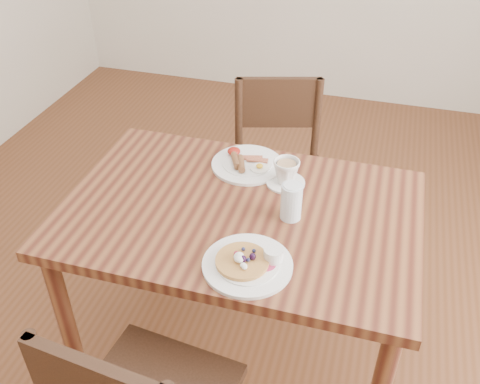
{
  "coord_description": "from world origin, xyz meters",
  "views": [
    {
      "loc": [
        0.4,
        -1.37,
        1.87
      ],
      "look_at": [
        0.0,
        0.0,
        0.82
      ],
      "focal_mm": 40.0,
      "sensor_mm": 36.0,
      "label": 1
    }
  ],
  "objects": [
    {
      "name": "breakfast_plate",
      "position": [
        -0.05,
        0.26,
        0.76
      ],
      "size": [
        0.27,
        0.27,
        0.04
      ],
      "color": "white",
      "rests_on": "dining_table"
    },
    {
      "name": "chair_far",
      "position": [
        -0.01,
        0.65,
        0.49
      ],
      "size": [
        0.52,
        0.52,
        0.88
      ],
      "rotation": [
        0.0,
        0.0,
        3.42
      ],
      "color": "#3A2215",
      "rests_on": "ground"
    },
    {
      "name": "water_glass",
      "position": [
        0.17,
        0.0,
        0.81
      ],
      "size": [
        0.07,
        0.07,
        0.13
      ],
      "primitive_type": "cylinder",
      "color": "silver",
      "rests_on": "dining_table"
    },
    {
      "name": "teacup_saucer",
      "position": [
        0.12,
        0.19,
        0.79
      ],
      "size": [
        0.14,
        0.14,
        0.1
      ],
      "color": "white",
      "rests_on": "dining_table"
    },
    {
      "name": "ground",
      "position": [
        0.0,
        0.0,
        0.0
      ],
      "size": [
        5.0,
        5.0,
        0.0
      ],
      "primitive_type": "plane",
      "color": "brown",
      "rests_on": "ground"
    },
    {
      "name": "dining_table",
      "position": [
        0.0,
        0.0,
        0.65
      ],
      "size": [
        1.2,
        0.8,
        0.75
      ],
      "color": "brown",
      "rests_on": "ground"
    },
    {
      "name": "pancake_plate",
      "position": [
        0.1,
        -0.26,
        0.76
      ],
      "size": [
        0.27,
        0.27,
        0.06
      ],
      "color": "white",
      "rests_on": "dining_table"
    }
  ]
}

